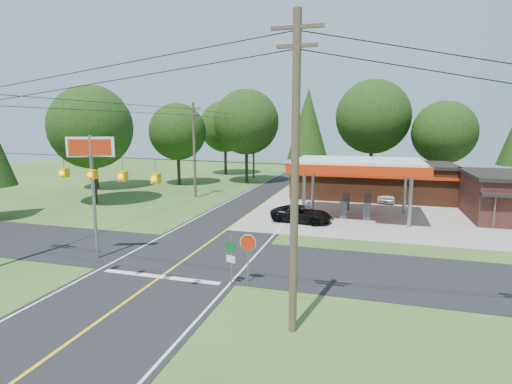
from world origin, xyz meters
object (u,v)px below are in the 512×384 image
(sedan_car, at_px, (390,195))
(big_stop_sign, at_px, (92,167))
(octagonal_stop_sign, at_px, (248,247))
(suv_car, at_px, (301,214))
(gas_canopy, at_px, (358,167))

(sedan_car, height_order, big_stop_sign, big_stop_sign)
(sedan_car, height_order, octagonal_stop_sign, octagonal_stop_sign)
(suv_car, relative_size, big_stop_sign, 0.67)
(suv_car, height_order, octagonal_stop_sign, octagonal_stop_sign)
(suv_car, xyz_separation_m, octagonal_stop_sign, (-0.38, -13.01, 1.18))
(gas_canopy, distance_m, suv_car, 6.24)
(big_stop_sign, bearing_deg, octagonal_stop_sign, -6.03)
(sedan_car, bearing_deg, big_stop_sign, -111.30)
(octagonal_stop_sign, bearing_deg, suv_car, 88.31)
(big_stop_sign, bearing_deg, sedan_car, 53.54)
(gas_canopy, xyz_separation_m, sedan_car, (3.00, 8.00, -3.55))
(suv_car, height_order, big_stop_sign, big_stop_sign)
(big_stop_sign, height_order, octagonal_stop_sign, big_stop_sign)
(big_stop_sign, xyz_separation_m, octagonal_stop_sign, (9.50, -1.00, -3.48))
(suv_car, distance_m, sedan_car, 13.10)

